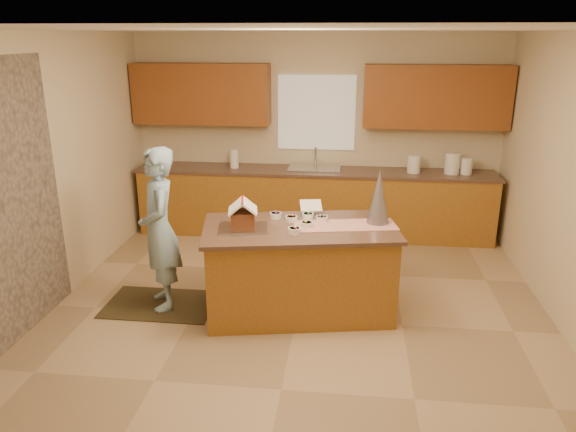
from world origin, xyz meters
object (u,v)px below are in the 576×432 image
Objects in this scene: boy at (159,229)px; gingerbread_house at (243,217)px; island_base at (299,272)px; tinsel_tree at (379,197)px.

boy is 0.90m from gingerbread_house.
boy reaches higher than island_base.
tinsel_tree is at bearing 14.78° from gingerbread_house.
island_base is 1.45m from boy.
island_base is at bearing 66.90° from boy.
boy reaches higher than gingerbread_house.
boy is at bearing -174.00° from tinsel_tree.
boy is at bearing 172.73° from gingerbread_house.
tinsel_tree reaches higher than island_base.
gingerbread_house is (-0.52, -0.15, 0.60)m from island_base.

